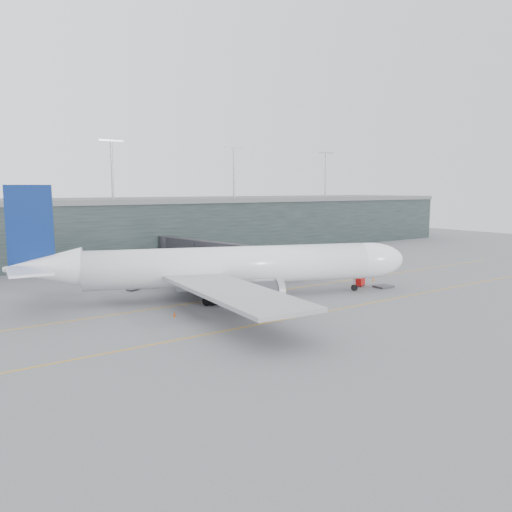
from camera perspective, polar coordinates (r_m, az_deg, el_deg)
ground at (r=82.70m, az=-7.88°, el=-4.74°), size 320.00×320.00×0.00m
taxiline_a at (r=79.25m, az=-6.54°, el=-5.26°), size 160.00×0.25×0.02m
taxiline_b at (r=66.05m, az=0.19°, el=-7.84°), size 160.00×0.25×0.02m
taxiline_lead_main at (r=102.52m, az=-10.53°, el=-2.38°), size 0.25×60.00×0.02m
terminal at (r=135.41m, az=-19.29°, el=2.98°), size 240.00×36.00×29.00m
main_aircraft at (r=81.18m, az=-3.20°, el=-1.23°), size 62.84×58.03×18.28m
jet_bridge at (r=111.88m, az=-4.54°, el=0.99°), size 11.18×42.82×6.29m
gse_cart at (r=93.36m, az=11.73°, el=-2.87°), size 2.62×2.21×1.52m
baggage_dolly at (r=93.29m, az=14.35°, el=-3.37°), size 3.22×2.61×0.31m
uld_a at (r=90.08m, az=-13.95°, el=-3.33°), size 2.02×1.77×1.58m
uld_b at (r=92.10m, az=-12.87°, el=-2.96°), size 2.42×2.13×1.87m
uld_c at (r=92.13m, az=-11.65°, el=-2.98°), size 2.23×1.99×1.70m
cone_nose at (r=99.32m, az=13.28°, el=-2.58°), size 0.45×0.45×0.72m
cone_wing_stbd at (r=71.46m, az=5.90°, el=-6.43°), size 0.39×0.39×0.62m
cone_wing_port at (r=95.12m, az=-6.56°, el=-2.85°), size 0.48×0.48×0.76m
cone_tail at (r=70.91m, az=-9.31°, el=-6.58°), size 0.43×0.43×0.68m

